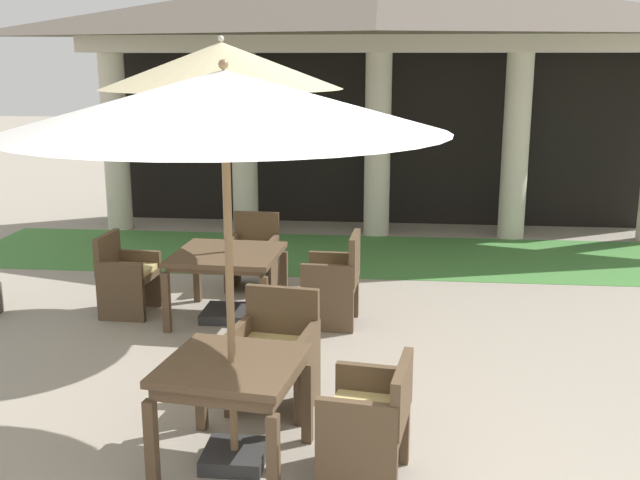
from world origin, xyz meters
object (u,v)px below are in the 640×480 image
patio_chair_mid_left_west (126,276)px  terracotta_urn (328,271)px  patio_table_near_foreground (232,377)px  patio_chair_near_foreground_north (275,354)px  patio_umbrella_mid_left (222,69)px  patio_umbrella_near_foreground (224,104)px  patio_chair_mid_left_north (253,255)px  patio_chair_mid_left_east (334,283)px  patio_chair_near_foreground_east (370,423)px  patio_table_mid_left (227,260)px

patio_chair_mid_left_west → terracotta_urn: bearing=124.5°
patio_table_near_foreground → patio_chair_near_foreground_north: (0.13, 0.90, -0.20)m
patio_chair_near_foreground_north → patio_umbrella_mid_left: size_ratio=0.31×
patio_umbrella_near_foreground → patio_chair_mid_left_north: (-0.61, 3.91, -1.95)m
patio_chair_mid_left_east → patio_chair_mid_left_north: (-1.04, 1.14, -0.03)m
terracotta_urn → patio_chair_mid_left_east: bearing=-82.0°
patio_chair_near_foreground_north → patio_chair_near_foreground_east: bearing=134.8°
patio_table_near_foreground → patio_umbrella_mid_left: bearing=103.2°
patio_table_mid_left → patio_chair_mid_left_west: 1.11m
patio_umbrella_near_foreground → patio_umbrella_mid_left: bearing=103.2°
patio_chair_near_foreground_north → patio_chair_near_foreground_east: 1.28m
patio_umbrella_near_foreground → patio_chair_mid_left_west: patio_umbrella_near_foreground is taller
patio_table_mid_left → terracotta_urn: size_ratio=2.76×
patio_chair_mid_left_west → patio_umbrella_mid_left: bearing=90.0°
terracotta_urn → patio_umbrella_mid_left: bearing=-125.1°
patio_umbrella_mid_left → patio_chair_near_foreground_east: bearing=-62.2°
patio_chair_near_foreground_east → patio_chair_mid_left_west: size_ratio=0.96×
patio_chair_near_foreground_north → patio_chair_mid_left_west: 2.72m
patio_table_mid_left → patio_umbrella_mid_left: (-0.00, 0.00, 1.88)m
terracotta_urn → patio_chair_mid_left_west: bearing=-148.3°
patio_umbrella_near_foreground → patio_chair_mid_left_north: bearing=98.9°
patio_chair_near_foreground_north → patio_chair_mid_left_east: patio_chair_mid_left_east is taller
patio_table_mid_left → patio_chair_mid_left_north: patio_chair_mid_left_north is taller
patio_table_near_foreground → patio_umbrella_near_foreground: bearing=-78.7°
patio_chair_near_foreground_east → terracotta_urn: (-0.65, 4.23, -0.24)m
patio_table_near_foreground → patio_umbrella_mid_left: (-0.66, 2.82, 1.89)m
patio_chair_mid_left_east → patio_umbrella_near_foreground: bearing=174.0°
patio_table_mid_left → patio_chair_mid_left_west: (-1.09, 0.05, -0.22)m
patio_chair_mid_left_west → patio_chair_near_foreground_north: bearing=46.3°
patio_chair_near_foreground_east → terracotta_urn: 4.28m
patio_table_near_foreground → patio_chair_mid_left_east: patio_chair_mid_left_east is taller
patio_table_near_foreground → patio_umbrella_near_foreground: patio_umbrella_near_foreground is taller
patio_table_mid_left → terracotta_urn: 1.63m
patio_umbrella_near_foreground → patio_chair_mid_left_west: (-1.75, 2.87, -1.94)m
patio_umbrella_near_foreground → patio_chair_near_foreground_north: (0.13, 0.90, -1.93)m
patio_chair_mid_left_north → patio_chair_near_foreground_north: bearing=106.5°
patio_chair_mid_left_east → patio_chair_mid_left_north: patio_chair_mid_left_east is taller
patio_umbrella_near_foreground → patio_umbrella_mid_left: (-0.66, 2.82, 0.16)m
patio_chair_mid_left_west → patio_table_near_foreground: bearing=34.1°
patio_chair_near_foreground_east → patio_table_near_foreground: bearing=90.0°
patio_table_near_foreground → patio_chair_near_foreground_east: patio_chair_near_foreground_east is taller
patio_chair_near_foreground_north → terracotta_urn: patio_chair_near_foreground_north is taller
patio_umbrella_near_foreground → patio_chair_near_foreground_north: size_ratio=3.05×
patio_table_mid_left → patio_chair_mid_left_east: size_ratio=1.17×
patio_chair_mid_left_north → patio_chair_mid_left_west: patio_chair_mid_left_north is taller
patio_chair_near_foreground_east → patio_umbrella_mid_left: size_ratio=0.29×
patio_chair_near_foreground_north → patio_chair_mid_left_west: bearing=-38.4°
patio_umbrella_mid_left → patio_chair_mid_left_north: 2.38m
patio_chair_mid_left_east → patio_umbrella_mid_left: bearing=90.0°
patio_table_near_foreground → patio_umbrella_mid_left: 3.46m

